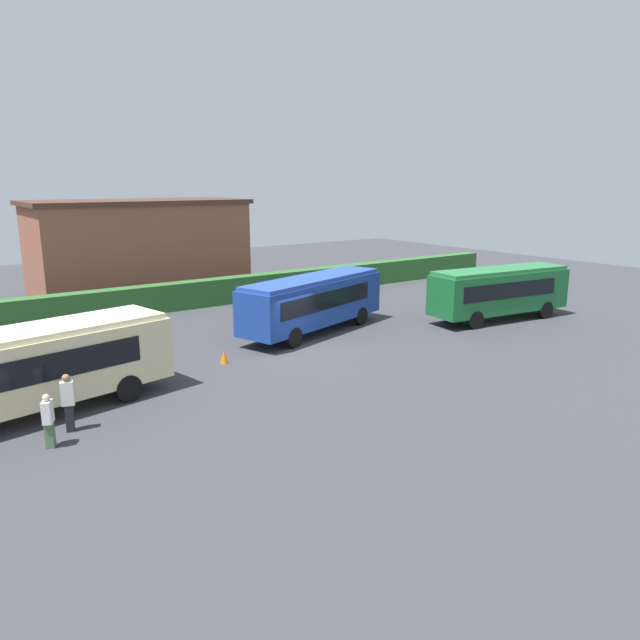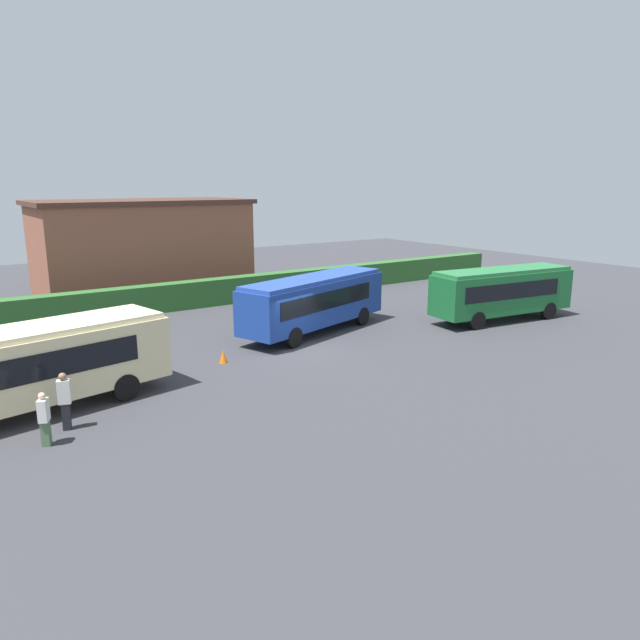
# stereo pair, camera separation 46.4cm
# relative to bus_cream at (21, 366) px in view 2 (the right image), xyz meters

# --- Properties ---
(ground_plane) EXTENTS (81.60, 81.60, 0.00)m
(ground_plane) POSITION_rel_bus_cream_xyz_m (12.14, 1.44, -1.75)
(ground_plane) COLOR #38383D
(bus_cream) EXTENTS (10.32, 4.41, 3.01)m
(bus_cream) POSITION_rel_bus_cream_xyz_m (0.00, 0.00, 0.00)
(bus_cream) COLOR beige
(bus_cream) RESTS_ON ground_plane
(bus_blue) EXTENTS (9.73, 5.04, 2.97)m
(bus_blue) POSITION_rel_bus_cream_xyz_m (14.57, 3.80, -0.02)
(bus_blue) COLOR navy
(bus_blue) RESTS_ON ground_plane
(bus_green) EXTENTS (9.01, 3.42, 2.99)m
(bus_green) POSITION_rel_bus_cream_xyz_m (24.92, -0.03, -0.01)
(bus_green) COLOR #19602D
(bus_green) RESTS_ON ground_plane
(person_left) EXTENTS (0.41, 0.48, 1.69)m
(person_left) POSITION_rel_bus_cream_xyz_m (0.09, -3.01, -0.86)
(person_left) COLOR #4C6B47
(person_left) RESTS_ON ground_plane
(person_center) EXTENTS (0.45, 0.37, 1.91)m
(person_center) POSITION_rel_bus_cream_xyz_m (0.87, -2.11, -0.72)
(person_center) COLOR black
(person_center) RESTS_ON ground_plane
(person_right) EXTENTS (0.47, 0.48, 1.67)m
(person_right) POSITION_rel_bus_cream_xyz_m (12.02, 6.07, -0.87)
(person_right) COLOR olive
(person_right) RESTS_ON ground_plane
(person_far) EXTENTS (0.45, 0.37, 1.87)m
(person_far) POSITION_rel_bus_cream_xyz_m (27.24, 2.93, -0.75)
(person_far) COLOR maroon
(person_far) RESTS_ON ground_plane
(hedge_row) EXTENTS (52.80, 1.12, 1.69)m
(hedge_row) POSITION_rel_bus_cream_xyz_m (12.14, 13.48, -0.90)
(hedge_row) COLOR #2D622A
(hedge_row) RESTS_ON ground_plane
(depot_building) EXTENTS (14.26, 7.26, 6.60)m
(depot_building) POSITION_rel_bus_cream_xyz_m (10.85, 19.54, 1.56)
(depot_building) COLOR brown
(depot_building) RESTS_ON ground_plane
(traffic_cone) EXTENTS (0.36, 0.36, 0.60)m
(traffic_cone) POSITION_rel_bus_cream_xyz_m (8.19, 1.58, -1.45)
(traffic_cone) COLOR orange
(traffic_cone) RESTS_ON ground_plane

